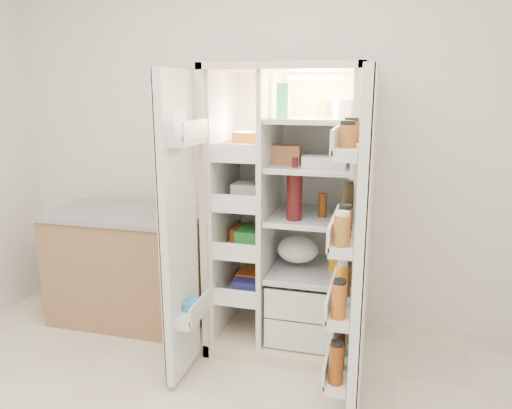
# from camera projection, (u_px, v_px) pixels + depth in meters

# --- Properties ---
(wall_back) EXTENTS (4.00, 0.02, 2.70)m
(wall_back) POSITION_uv_depth(u_px,v_px,m) (276.00, 134.00, 3.39)
(wall_back) COLOR silver
(wall_back) RESTS_ON floor
(refrigerator) EXTENTS (0.92, 0.70, 1.80)m
(refrigerator) POSITION_uv_depth(u_px,v_px,m) (291.00, 233.00, 3.16)
(refrigerator) COLOR beige
(refrigerator) RESTS_ON floor
(freezer_door) EXTENTS (0.15, 0.40, 1.72)m
(freezer_door) POSITION_uv_depth(u_px,v_px,m) (179.00, 231.00, 2.68)
(freezer_door) COLOR silver
(freezer_door) RESTS_ON floor
(fridge_door) EXTENTS (0.17, 0.58, 1.72)m
(fridge_door) POSITION_uv_depth(u_px,v_px,m) (358.00, 254.00, 2.36)
(fridge_door) COLOR silver
(fridge_door) RESTS_ON floor
(kitchen_counter) EXTENTS (1.12, 0.60, 0.81)m
(kitchen_counter) POSITION_uv_depth(u_px,v_px,m) (130.00, 266.00, 3.50)
(kitchen_counter) COLOR #9D6D4E
(kitchen_counter) RESTS_ON floor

